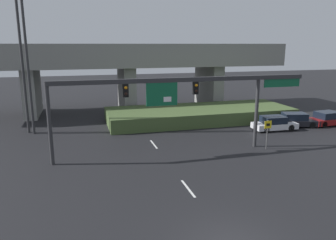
{
  "coord_description": "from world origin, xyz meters",
  "views": [
    {
      "loc": [
        -5.78,
        -11.01,
        8.16
      ],
      "look_at": [
        0.0,
        10.04,
        3.1
      ],
      "focal_mm": 35.0,
      "sensor_mm": 36.0,
      "label": 1
    }
  ],
  "objects_px": {
    "parked_sedan_far_right": "(328,119)",
    "parked_sedan_near_right": "(274,124)",
    "speed_limit_sign": "(268,130)",
    "highway_light_pole_near": "(19,33)",
    "highway_light_pole_far": "(25,40)",
    "signal_gantry": "(180,91)",
    "parked_sedan_mid_right": "(295,120)"
  },
  "relations": [
    {
      "from": "parked_sedan_near_right",
      "to": "parked_sedan_mid_right",
      "type": "xyz_separation_m",
      "value": [
        2.85,
        0.62,
        0.01
      ]
    },
    {
      "from": "speed_limit_sign",
      "to": "highway_light_pole_near",
      "type": "height_order",
      "value": "highway_light_pole_near"
    },
    {
      "from": "speed_limit_sign",
      "to": "highway_light_pole_far",
      "type": "distance_m",
      "value": 22.05
    },
    {
      "from": "parked_sedan_near_right",
      "to": "parked_sedan_mid_right",
      "type": "height_order",
      "value": "parked_sedan_mid_right"
    },
    {
      "from": "speed_limit_sign",
      "to": "parked_sedan_mid_right",
      "type": "height_order",
      "value": "speed_limit_sign"
    },
    {
      "from": "highway_light_pole_near",
      "to": "highway_light_pole_far",
      "type": "bearing_deg",
      "value": -42.96
    },
    {
      "from": "parked_sedan_near_right",
      "to": "parked_sedan_mid_right",
      "type": "bearing_deg",
      "value": 14.5
    },
    {
      "from": "highway_light_pole_far",
      "to": "parked_sedan_far_right",
      "type": "bearing_deg",
      "value": -8.66
    },
    {
      "from": "signal_gantry",
      "to": "parked_sedan_near_right",
      "type": "bearing_deg",
      "value": 21.3
    },
    {
      "from": "speed_limit_sign",
      "to": "highway_light_pole_near",
      "type": "xyz_separation_m",
      "value": [
        -18.94,
        10.32,
        7.62
      ]
    },
    {
      "from": "highway_light_pole_far",
      "to": "parked_sedan_far_right",
      "type": "distance_m",
      "value": 30.3
    },
    {
      "from": "highway_light_pole_far",
      "to": "parked_sedan_near_right",
      "type": "bearing_deg",
      "value": -11.96
    },
    {
      "from": "highway_light_pole_far",
      "to": "parked_sedan_near_right",
      "type": "relative_size",
      "value": 3.82
    },
    {
      "from": "signal_gantry",
      "to": "speed_limit_sign",
      "type": "distance_m",
      "value": 7.72
    },
    {
      "from": "parked_sedan_far_right",
      "to": "signal_gantry",
      "type": "bearing_deg",
      "value": -170.35
    },
    {
      "from": "signal_gantry",
      "to": "speed_limit_sign",
      "type": "relative_size",
      "value": 8.31
    },
    {
      "from": "highway_light_pole_near",
      "to": "highway_light_pole_far",
      "type": "xyz_separation_m",
      "value": [
        0.5,
        -0.47,
        -0.62
      ]
    },
    {
      "from": "highway_light_pole_near",
      "to": "parked_sedan_mid_right",
      "type": "bearing_deg",
      "value": -10.11
    },
    {
      "from": "highway_light_pole_far",
      "to": "parked_sedan_mid_right",
      "type": "distance_m",
      "value": 26.78
    },
    {
      "from": "highway_light_pole_far",
      "to": "parked_sedan_far_right",
      "type": "height_order",
      "value": "highway_light_pole_far"
    },
    {
      "from": "parked_sedan_far_right",
      "to": "parked_sedan_near_right",
      "type": "bearing_deg",
      "value": 177.86
    },
    {
      "from": "signal_gantry",
      "to": "parked_sedan_near_right",
      "type": "relative_size",
      "value": 4.58
    },
    {
      "from": "signal_gantry",
      "to": "highway_light_pole_near",
      "type": "relative_size",
      "value": 1.11
    },
    {
      "from": "signal_gantry",
      "to": "highway_light_pole_far",
      "type": "distance_m",
      "value": 15.07
    },
    {
      "from": "parked_sedan_mid_right",
      "to": "parked_sedan_far_right",
      "type": "bearing_deg",
      "value": 9.77
    },
    {
      "from": "speed_limit_sign",
      "to": "parked_sedan_near_right",
      "type": "height_order",
      "value": "speed_limit_sign"
    },
    {
      "from": "speed_limit_sign",
      "to": "parked_sedan_mid_right",
      "type": "xyz_separation_m",
      "value": [
        6.81,
        5.73,
        -0.89
      ]
    },
    {
      "from": "speed_limit_sign",
      "to": "parked_sedan_far_right",
      "type": "xyz_separation_m",
      "value": [
        10.48,
        5.44,
        -0.89
      ]
    },
    {
      "from": "speed_limit_sign",
      "to": "parked_sedan_far_right",
      "type": "distance_m",
      "value": 11.84
    },
    {
      "from": "parked_sedan_mid_right",
      "to": "signal_gantry",
      "type": "bearing_deg",
      "value": -146.27
    },
    {
      "from": "signal_gantry",
      "to": "parked_sedan_mid_right",
      "type": "xyz_separation_m",
      "value": [
        13.77,
        4.88,
        -4.14
      ]
    },
    {
      "from": "signal_gantry",
      "to": "highway_light_pole_far",
      "type": "xyz_separation_m",
      "value": [
        -11.48,
        9.0,
        3.75
      ]
    }
  ]
}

